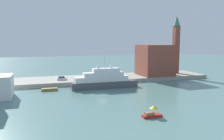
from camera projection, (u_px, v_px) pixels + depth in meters
name	position (u px, v px, depth m)	size (l,w,h in m)	color
ground	(102.00, 94.00, 73.52)	(400.00, 400.00, 0.00)	slate
quay_dock	(86.00, 79.00, 97.20)	(110.00, 18.33, 1.57)	gray
large_yacht	(104.00, 80.00, 82.81)	(24.48, 4.40, 10.61)	#4C4C51
small_motorboat	(152.00, 113.00, 50.85)	(4.55, 1.99, 2.68)	#B22319
work_barge	(50.00, 89.00, 78.27)	(5.45, 1.57, 0.93)	olive
harbor_building	(155.00, 60.00, 104.03)	(14.09, 13.88, 13.95)	brown
bell_tower	(176.00, 42.00, 109.83)	(3.35, 3.35, 27.73)	brown
parked_car	(62.00, 78.00, 91.29)	(4.00, 1.85, 1.41)	silver
person_figure	(77.00, 79.00, 89.49)	(0.36, 0.36, 1.59)	#334C8C
mooring_bollard	(88.00, 80.00, 89.31)	(0.54, 0.54, 0.90)	black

